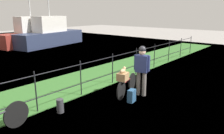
{
  "coord_description": "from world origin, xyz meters",
  "views": [
    {
      "loc": [
        -5.27,
        -3.19,
        2.72
      ],
      "look_at": [
        0.12,
        1.36,
        0.9
      ],
      "focal_mm": 34.02,
      "sensor_mm": 36.0,
      "label": 1
    }
  ],
  "objects": [
    {
      "name": "moored_boat_far",
      "position": [
        5.06,
        12.29,
        0.88
      ],
      "size": [
        6.49,
        2.86,
        4.02
      ],
      "color": "#2D3856",
      "rests_on": "ground"
    },
    {
      "name": "moored_boat_mid",
      "position": [
        4.05,
        13.46,
        0.87
      ],
      "size": [
        5.65,
        2.2,
        3.99
      ],
      "color": "#9E3328",
      "rests_on": "ground"
    },
    {
      "name": "ground_plane",
      "position": [
        0.0,
        0.0,
        0.0
      ],
      "size": [
        60.0,
        60.0,
        0.0
      ],
      "primitive_type": "plane",
      "color": "#9E9993"
    },
    {
      "name": "mooring_bollard",
      "position": [
        -2.05,
        1.43,
        0.2
      ],
      "size": [
        0.2,
        0.2,
        0.4
      ],
      "primitive_type": "cylinder",
      "color": "#38383D",
      "rests_on": "ground"
    },
    {
      "name": "iron_fence",
      "position": [
        0.0,
        1.93,
        0.69
      ],
      "size": [
        18.04,
        0.04,
        1.19
      ],
      "color": "black",
      "rests_on": "ground"
    },
    {
      "name": "wooden_crate",
      "position": [
        -0.13,
        0.7,
        0.75
      ],
      "size": [
        0.44,
        0.38,
        0.24
      ],
      "primitive_type": "cube",
      "rotation": [
        0.0,
        0.0,
        0.26
      ],
      "color": "#A87F51",
      "rests_on": "bicycle_main"
    },
    {
      "name": "terrier_dog",
      "position": [
        -0.11,
        0.71,
        0.95
      ],
      "size": [
        0.32,
        0.21,
        0.18
      ],
      "color": "tan",
      "rests_on": "wooden_crate"
    },
    {
      "name": "bicycle_main",
      "position": [
        0.22,
        0.8,
        0.33
      ],
      "size": [
        1.59,
        0.46,
        0.63
      ],
      "color": "black",
      "rests_on": "ground"
    },
    {
      "name": "backpack_on_paving",
      "position": [
        -0.16,
        0.33,
        0.2
      ],
      "size": [
        0.31,
        0.23,
        0.4
      ],
      "primitive_type": "cube",
      "rotation": [
        0.0,
        0.0,
        0.18
      ],
      "color": "#28517A",
      "rests_on": "ground"
    },
    {
      "name": "grass_strip",
      "position": [
        0.0,
        3.06,
        0.01
      ],
      "size": [
        27.0,
        2.4,
        0.03
      ],
      "primitive_type": "cube",
      "color": "#38702D",
      "rests_on": "ground"
    },
    {
      "name": "cyclist_person",
      "position": [
        0.5,
        0.4,
        1.0
      ],
      "size": [
        0.35,
        0.53,
        1.68
      ],
      "color": "slate",
      "rests_on": "ground"
    }
  ]
}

